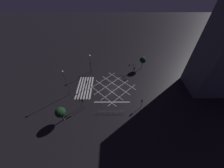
{
  "coord_description": "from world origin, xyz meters",
  "views": [
    {
      "loc": [
        30.61,
        0.0,
        29.9
      ],
      "look_at": [
        0.0,
        0.0,
        1.48
      ],
      "focal_mm": 20.0,
      "sensor_mm": 36.0,
      "label": 1
    }
  ],
  "objects_px": {
    "traffic_light_nw_main": "(134,68)",
    "traffic_light_median_south": "(87,83)",
    "traffic_light_ne_cross": "(142,102)",
    "traffic_light_se_main": "(82,102)",
    "traffic_light_nw_cross": "(132,66)",
    "street_lamp_east": "(65,79)",
    "traffic_light_se_cross": "(80,101)",
    "street_tree_near": "(60,112)",
    "street_tree_far": "(143,60)",
    "traffic_light_sw_cross": "(90,65)",
    "street_lamp_west": "(90,60)"
  },
  "relations": [
    {
      "from": "traffic_light_se_main",
      "to": "street_tree_near",
      "type": "relative_size",
      "value": 0.82
    },
    {
      "from": "street_lamp_east",
      "to": "street_lamp_west",
      "type": "relative_size",
      "value": 1.19
    },
    {
      "from": "traffic_light_nw_cross",
      "to": "street_tree_far",
      "type": "bearing_deg",
      "value": -153.02
    },
    {
      "from": "traffic_light_ne_cross",
      "to": "traffic_light_se_cross",
      "type": "distance_m",
      "value": 17.33
    },
    {
      "from": "street_lamp_west",
      "to": "street_tree_far",
      "type": "distance_m",
      "value": 20.1
    },
    {
      "from": "traffic_light_se_main",
      "to": "street_tree_near",
      "type": "xyz_separation_m",
      "value": [
        3.72,
        -4.79,
        0.6
      ]
    },
    {
      "from": "traffic_light_se_cross",
      "to": "street_tree_near",
      "type": "distance_m",
      "value": 5.78
    },
    {
      "from": "traffic_light_se_cross",
      "to": "street_lamp_west",
      "type": "height_order",
      "value": "street_lamp_west"
    },
    {
      "from": "traffic_light_ne_cross",
      "to": "street_lamp_east",
      "type": "relative_size",
      "value": 0.36
    },
    {
      "from": "traffic_light_se_cross",
      "to": "traffic_light_sw_cross",
      "type": "xyz_separation_m",
      "value": [
        -17.42,
        0.73,
        -0.02
      ]
    },
    {
      "from": "traffic_light_sw_cross",
      "to": "traffic_light_se_main",
      "type": "relative_size",
      "value": 1.07
    },
    {
      "from": "street_lamp_east",
      "to": "traffic_light_se_main",
      "type": "bearing_deg",
      "value": 44.58
    },
    {
      "from": "traffic_light_nw_cross",
      "to": "street_lamp_east",
      "type": "xyz_separation_m",
      "value": [
        11.96,
        -21.05,
        3.84
      ]
    },
    {
      "from": "traffic_light_se_main",
      "to": "street_tree_far",
      "type": "distance_m",
      "value": 28.16
    },
    {
      "from": "traffic_light_se_cross",
      "to": "traffic_light_se_main",
      "type": "xyz_separation_m",
      "value": [
        0.42,
        0.77,
        -0.2
      ]
    },
    {
      "from": "street_lamp_west",
      "to": "traffic_light_se_main",
      "type": "bearing_deg",
      "value": -1.01
    },
    {
      "from": "traffic_light_nw_main",
      "to": "street_lamp_west",
      "type": "bearing_deg",
      "value": -91.92
    },
    {
      "from": "street_lamp_west",
      "to": "street_tree_near",
      "type": "distance_m",
      "value": 21.24
    },
    {
      "from": "traffic_light_ne_cross",
      "to": "traffic_light_nw_cross",
      "type": "xyz_separation_m",
      "value": [
        -17.05,
        -0.92,
        0.31
      ]
    },
    {
      "from": "traffic_light_nw_cross",
      "to": "street_tree_near",
      "type": "height_order",
      "value": "street_tree_near"
    },
    {
      "from": "traffic_light_ne_cross",
      "to": "traffic_light_se_main",
      "type": "relative_size",
      "value": 0.85
    },
    {
      "from": "traffic_light_nw_main",
      "to": "street_lamp_east",
      "type": "bearing_deg",
      "value": -63.69
    },
    {
      "from": "traffic_light_ne_cross",
      "to": "street_lamp_east",
      "type": "bearing_deg",
      "value": -13.04
    },
    {
      "from": "traffic_light_nw_main",
      "to": "traffic_light_se_cross",
      "type": "xyz_separation_m",
      "value": [
        15.79,
        -17.02,
        0.23
      ]
    },
    {
      "from": "traffic_light_ne_cross",
      "to": "traffic_light_sw_cross",
      "type": "relative_size",
      "value": 0.8
    },
    {
      "from": "traffic_light_sw_cross",
      "to": "street_tree_near",
      "type": "relative_size",
      "value": 0.88
    },
    {
      "from": "street_tree_far",
      "to": "street_lamp_west",
      "type": "bearing_deg",
      "value": -81.44
    },
    {
      "from": "traffic_light_ne_cross",
      "to": "traffic_light_sw_cross",
      "type": "xyz_separation_m",
      "value": [
        -17.43,
        -16.59,
        0.59
      ]
    },
    {
      "from": "traffic_light_sw_cross",
      "to": "street_lamp_east",
      "type": "distance_m",
      "value": 13.92
    },
    {
      "from": "traffic_light_median_south",
      "to": "street_tree_far",
      "type": "relative_size",
      "value": 0.67
    },
    {
      "from": "traffic_light_sw_cross",
      "to": "street_tree_far",
      "type": "distance_m",
      "value": 20.22
    },
    {
      "from": "traffic_light_nw_main",
      "to": "traffic_light_median_south",
      "type": "distance_m",
      "value": 18.11
    },
    {
      "from": "street_tree_far",
      "to": "traffic_light_median_south",
      "type": "bearing_deg",
      "value": -60.44
    },
    {
      "from": "traffic_light_nw_cross",
      "to": "traffic_light_se_main",
      "type": "xyz_separation_m",
      "value": [
        17.46,
        -15.63,
        0.1
      ]
    },
    {
      "from": "traffic_light_nw_main",
      "to": "traffic_light_sw_cross",
      "type": "relative_size",
      "value": 0.9
    },
    {
      "from": "traffic_light_nw_main",
      "to": "traffic_light_sw_cross",
      "type": "height_order",
      "value": "traffic_light_sw_cross"
    },
    {
      "from": "street_lamp_west",
      "to": "street_tree_far",
      "type": "height_order",
      "value": "street_lamp_west"
    },
    {
      "from": "traffic_light_nw_main",
      "to": "street_tree_far",
      "type": "height_order",
      "value": "street_tree_far"
    },
    {
      "from": "traffic_light_nw_main",
      "to": "traffic_light_sw_cross",
      "type": "bearing_deg",
      "value": -95.71
    },
    {
      "from": "traffic_light_ne_cross",
      "to": "street_tree_far",
      "type": "relative_size",
      "value": 0.64
    },
    {
      "from": "traffic_light_se_main",
      "to": "street_lamp_east",
      "type": "xyz_separation_m",
      "value": [
        -5.49,
        -5.42,
        3.74
      ]
    },
    {
      "from": "traffic_light_nw_cross",
      "to": "traffic_light_se_cross",
      "type": "xyz_separation_m",
      "value": [
        17.04,
        -16.4,
        0.3
      ]
    },
    {
      "from": "traffic_light_nw_cross",
      "to": "street_lamp_west",
      "type": "height_order",
      "value": "street_lamp_west"
    },
    {
      "from": "traffic_light_nw_cross",
      "to": "street_lamp_east",
      "type": "distance_m",
      "value": 24.51
    },
    {
      "from": "traffic_light_se_cross",
      "to": "street_tree_far",
      "type": "xyz_separation_m",
      "value": [
        -19.3,
        20.84,
        1.0
      ]
    },
    {
      "from": "street_lamp_west",
      "to": "traffic_light_median_south",
      "type": "bearing_deg",
      "value": -2.29
    },
    {
      "from": "traffic_light_sw_cross",
      "to": "street_tree_near",
      "type": "height_order",
      "value": "street_tree_near"
    },
    {
      "from": "traffic_light_nw_main",
      "to": "traffic_light_se_main",
      "type": "xyz_separation_m",
      "value": [
        16.21,
        -16.25,
        0.03
      ]
    },
    {
      "from": "traffic_light_ne_cross",
      "to": "street_tree_far",
      "type": "distance_m",
      "value": 19.69
    },
    {
      "from": "traffic_light_se_cross",
      "to": "street_lamp_east",
      "type": "height_order",
      "value": "street_lamp_east"
    }
  ]
}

